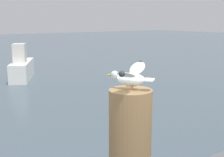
% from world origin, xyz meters
% --- Properties ---
extents(mooring_post, '(0.35, 0.35, 1.10)m').
position_xyz_m(mooring_post, '(0.26, -0.28, 1.84)').
color(mooring_post, brown).
rests_on(mooring_post, harbor_quay).
extents(seagull, '(0.53, 0.43, 0.20)m').
position_xyz_m(seagull, '(0.26, -0.28, 2.51)').
color(seagull, '#C66660').
rests_on(seagull, mooring_post).
extents(boat_white, '(2.36, 3.51, 1.80)m').
position_xyz_m(boat_white, '(3.89, 12.72, 0.56)').
color(boat_white, silver).
rests_on(boat_white, ground_plane).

